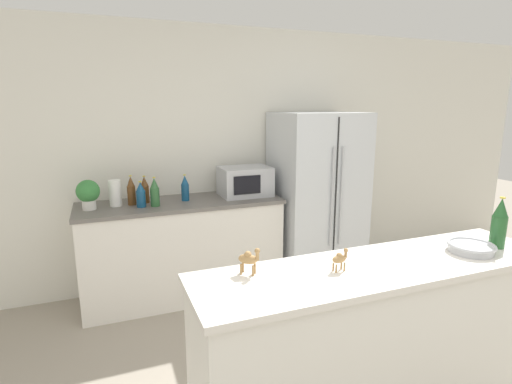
% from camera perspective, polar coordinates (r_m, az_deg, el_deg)
% --- Properties ---
extents(wall_back, '(8.00, 0.06, 2.55)m').
position_cam_1_polar(wall_back, '(4.10, -5.11, 4.93)').
color(wall_back, silver).
rests_on(wall_back, ground_plane).
extents(back_counter, '(1.84, 0.63, 0.93)m').
position_cam_1_polar(back_counter, '(3.87, -10.40, -8.00)').
color(back_counter, silver).
rests_on(back_counter, ground_plane).
extents(refrigerator, '(0.85, 0.74, 1.73)m').
position_cam_1_polar(refrigerator, '(4.16, 8.64, -0.81)').
color(refrigerator, silver).
rests_on(refrigerator, ground_plane).
extents(bar_counter, '(2.04, 0.53, 0.98)m').
position_cam_1_polar(bar_counter, '(2.46, 16.70, -20.45)').
color(bar_counter, silver).
rests_on(bar_counter, ground_plane).
extents(potted_plant, '(0.19, 0.19, 0.25)m').
position_cam_1_polar(potted_plant, '(3.64, -22.86, -0.12)').
color(potted_plant, silver).
rests_on(potted_plant, back_counter).
extents(paper_towel_roll, '(0.10, 0.10, 0.23)m').
position_cam_1_polar(paper_towel_roll, '(3.69, -19.47, -0.15)').
color(paper_towel_roll, white).
rests_on(paper_towel_roll, back_counter).
extents(microwave, '(0.48, 0.37, 0.28)m').
position_cam_1_polar(microwave, '(3.89, -1.59, 1.55)').
color(microwave, '#B2B5BA').
rests_on(microwave, back_counter).
extents(back_bottle_0, '(0.08, 0.08, 0.25)m').
position_cam_1_polar(back_bottle_0, '(3.73, -15.62, 0.28)').
color(back_bottle_0, brown).
rests_on(back_bottle_0, back_counter).
extents(back_bottle_1, '(0.07, 0.07, 0.24)m').
position_cam_1_polar(back_bottle_1, '(3.73, -10.10, 0.53)').
color(back_bottle_1, navy).
rests_on(back_bottle_1, back_counter).
extents(back_bottle_2, '(0.08, 0.08, 0.26)m').
position_cam_1_polar(back_bottle_2, '(3.58, -14.27, -0.05)').
color(back_bottle_2, '#2D6033').
rests_on(back_bottle_2, back_counter).
extents(back_bottle_3, '(0.08, 0.08, 0.23)m').
position_cam_1_polar(back_bottle_3, '(3.59, -16.13, -0.38)').
color(back_bottle_3, navy).
rests_on(back_bottle_3, back_counter).
extents(back_bottle_4, '(0.07, 0.07, 0.27)m').
position_cam_1_polar(back_bottle_4, '(3.68, -17.40, 0.15)').
color(back_bottle_4, brown).
rests_on(back_bottle_4, back_counter).
extents(wine_bottle, '(0.08, 0.08, 0.30)m').
position_cam_1_polar(wine_bottle, '(2.72, 31.42, -3.87)').
color(wine_bottle, '#235628').
rests_on(wine_bottle, bar_counter).
extents(fruit_bowl, '(0.26, 0.26, 0.05)m').
position_cam_1_polar(fruit_bowl, '(2.59, 28.36, -6.97)').
color(fruit_bowl, '#B7BABF').
rests_on(fruit_bowl, bar_counter).
extents(camel_figurine, '(0.11, 0.10, 0.14)m').
position_cam_1_polar(camel_figurine, '(1.98, -1.04, -9.48)').
color(camel_figurine, '#A87F4C').
rests_on(camel_figurine, bar_counter).
extents(camel_figurine_second, '(0.09, 0.05, 0.11)m').
position_cam_1_polar(camel_figurine_second, '(2.07, 11.89, -9.26)').
color(camel_figurine_second, '#A87F4C').
rests_on(camel_figurine_second, bar_counter).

